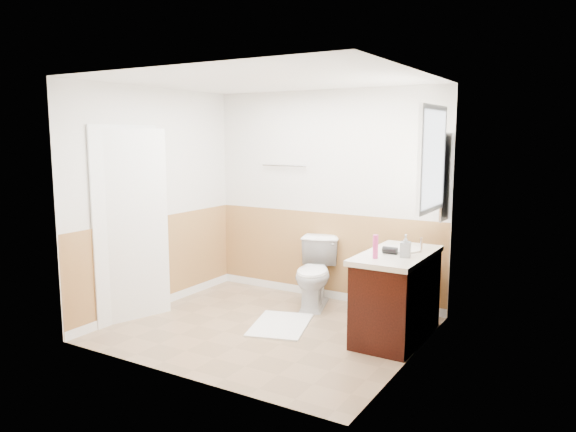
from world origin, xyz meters
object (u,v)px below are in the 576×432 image
Objects in this scene: toilet at (315,273)px; soap_dispenser at (406,246)px; bath_mat at (280,325)px; lotion_bottle at (375,247)px; vanity_cabinet at (397,298)px.

soap_dispenser is at bearing -42.60° from toilet.
bath_mat is 1.59m from soap_dispenser.
lotion_bottle is at bearing -138.82° from soap_dispenser.
lotion_bottle reaches higher than toilet.
vanity_cabinet reaches higher than bath_mat.
bath_mat is 1.41m from lotion_bottle.
soap_dispenser reaches higher than toilet.
vanity_cabinet is (1.14, 0.31, 0.39)m from bath_mat.
soap_dispenser is (0.12, -0.14, 0.56)m from vanity_cabinet.
soap_dispenser is (1.26, -0.60, 0.56)m from toilet.
soap_dispenser is (1.26, 0.16, 0.95)m from bath_mat.
bath_mat is 0.73× the size of vanity_cabinet.
lotion_bottle is 0.29m from soap_dispenser.
vanity_cabinet is at bearing 14.99° from bath_mat.
toilet is 3.58× the size of lotion_bottle.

